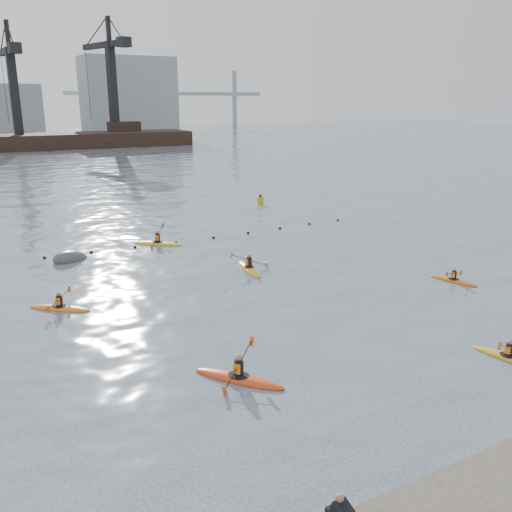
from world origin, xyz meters
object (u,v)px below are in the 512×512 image
object	(u,v)px
kayaker_1	(508,357)
kayaker_5	(158,243)
kayaker_0	(239,377)
kayaker_3	(249,268)
mooring_buoy	(71,260)
nav_buoy	(260,200)
kayaker_4	(453,280)
kayaker_2	(60,307)

from	to	relation	value
kayaker_1	kayaker_5	size ratio (longest dim) A/B	0.93
kayaker_0	kayaker_3	xyz separation A→B (m)	(6.76, 11.83, -0.00)
mooring_buoy	nav_buoy	size ratio (longest dim) A/B	2.19
kayaker_4	nav_buoy	size ratio (longest dim) A/B	2.53
kayaker_1	kayaker_2	world-z (taller)	kayaker_1
nav_buoy	kayaker_2	bearing A→B (deg)	-138.53
kayaker_4	nav_buoy	bearing A→B (deg)	-110.30
kayaker_2	nav_buoy	xyz separation A→B (m)	(22.70, 20.06, 0.25)
kayaker_0	kayaker_5	xyz separation A→B (m)	(3.83, 20.35, -0.00)
kayaker_1	mooring_buoy	distance (m)	26.29
kayaker_1	kayaker_3	bearing A→B (deg)	89.19
kayaker_1	kayaker_4	size ratio (longest dim) A/B	1.03
kayaker_0	kayaker_1	bearing A→B (deg)	-57.21
kayaker_2	kayaker_1	bearing A→B (deg)	-94.46
kayaker_3	mooring_buoy	world-z (taller)	kayaker_3
kayaker_0	kayaker_1	world-z (taller)	kayaker_0
kayaker_0	mooring_buoy	distance (m)	19.45
kayaker_2	kayaker_5	distance (m)	12.86
kayaker_1	kayaker_4	xyz separation A→B (m)	(5.71, 7.89, -0.00)
kayaker_0	nav_buoy	bearing A→B (deg)	22.05
kayaker_3	kayaker_5	xyz separation A→B (m)	(-2.93, 8.52, 0.00)
kayaker_5	nav_buoy	size ratio (longest dim) A/B	2.80
kayaker_0	kayaker_1	size ratio (longest dim) A/B	1.12
kayaker_0	kayaker_3	bearing A→B (deg)	22.84
kayaker_5	nav_buoy	world-z (taller)	kayaker_5
mooring_buoy	kayaker_3	bearing A→B (deg)	-39.05
kayaker_0	kayaker_2	distance (m)	11.57
kayaker_5	kayaker_0	bearing A→B (deg)	-150.20
kayaker_2	mooring_buoy	xyz separation A→B (m)	(2.15, 8.67, -0.10)
kayaker_3	kayaker_5	bearing A→B (deg)	117.56
kayaker_4	kayaker_2	bearing A→B (deg)	-33.12
kayaker_5	kayaker_4	bearing A→B (deg)	-102.57
kayaker_5	kayaker_1	bearing A→B (deg)	-124.51
kayaker_4	kayaker_5	xyz separation A→B (m)	(-12.16, 16.17, 0.02)
kayaker_0	kayaker_2	size ratio (longest dim) A/B	1.16
kayaker_1	kayaker_5	bearing A→B (deg)	91.43
kayaker_1	kayaker_4	bearing A→B (deg)	40.51
kayaker_1	mooring_buoy	size ratio (longest dim) A/B	1.19
kayaker_0	kayaker_1	xyz separation A→B (m)	(10.29, -3.70, -0.02)
kayaker_1	kayaker_5	xyz separation A→B (m)	(-6.46, 24.05, 0.02)
mooring_buoy	nav_buoy	xyz separation A→B (m)	(20.55, 11.39, 0.35)
kayaker_2	kayaker_4	bearing A→B (deg)	-67.91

